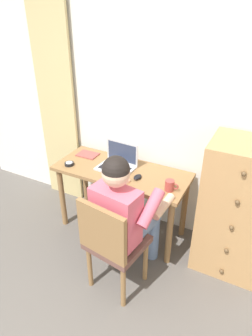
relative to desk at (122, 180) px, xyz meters
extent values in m
cube|color=silver|center=(0.27, 0.34, 0.64)|extent=(4.80, 0.05, 2.50)
cube|color=#CCB77A|center=(-0.93, 0.27, 0.54)|extent=(0.47, 0.03, 2.29)
cube|color=olive|center=(0.00, 0.00, 0.09)|extent=(1.29, 0.54, 0.03)
cylinder|color=olive|center=(-0.59, -0.21, -0.26)|extent=(0.06, 0.06, 0.68)
cylinder|color=olive|center=(0.59, -0.21, -0.26)|extent=(0.06, 0.06, 0.68)
cylinder|color=olive|center=(-0.59, 0.21, -0.26)|extent=(0.06, 0.06, 0.68)
cylinder|color=olive|center=(0.59, 0.21, -0.26)|extent=(0.06, 0.06, 0.68)
cube|color=tan|center=(1.07, 0.04, 0.00)|extent=(0.58, 0.47, 1.21)
sphere|color=brown|center=(1.07, -0.21, -0.49)|extent=(0.04, 0.04, 0.04)
sphere|color=brown|center=(1.07, -0.21, -0.24)|extent=(0.04, 0.04, 0.04)
sphere|color=brown|center=(1.07, -0.21, 0.00)|extent=(0.04, 0.04, 0.04)
sphere|color=brown|center=(1.07, -0.21, 0.24)|extent=(0.04, 0.04, 0.04)
sphere|color=brown|center=(1.07, -0.21, 0.48)|extent=(0.04, 0.04, 0.04)
cube|color=brown|center=(0.29, -0.62, -0.15)|extent=(0.47, 0.46, 0.05)
cube|color=olive|center=(0.27, -0.80, 0.08)|extent=(0.42, 0.10, 0.42)
cylinder|color=olive|center=(0.48, -0.48, -0.39)|extent=(0.04, 0.04, 0.43)
cylinder|color=olive|center=(0.15, -0.44, -0.39)|extent=(0.04, 0.04, 0.43)
cylinder|color=olive|center=(0.44, -0.80, -0.39)|extent=(0.04, 0.04, 0.43)
cylinder|color=olive|center=(0.10, -0.75, -0.39)|extent=(0.04, 0.04, 0.43)
cylinder|color=#6B84AD|center=(0.41, -0.41, -0.11)|extent=(0.19, 0.42, 0.14)
cylinder|color=#6B84AD|center=(0.23, -0.39, -0.11)|extent=(0.19, 0.42, 0.14)
cylinder|color=#6B84AD|center=(0.44, -0.21, -0.36)|extent=(0.11, 0.11, 0.50)
cylinder|color=#6B84AD|center=(0.26, -0.19, -0.36)|extent=(0.11, 0.11, 0.50)
cube|color=#D1566B|center=(0.29, -0.63, 0.12)|extent=(0.38, 0.25, 0.46)
cylinder|color=#D1566B|center=(0.52, -0.53, 0.21)|extent=(0.13, 0.31, 0.25)
cylinder|color=#D1566B|center=(0.09, -0.47, 0.21)|extent=(0.13, 0.31, 0.25)
cylinder|color=#DBAD8E|center=(0.55, -0.33, 0.10)|extent=(0.11, 0.28, 0.11)
cylinder|color=#DBAD8E|center=(0.12, -0.27, 0.10)|extent=(0.11, 0.28, 0.11)
sphere|color=#DBAD8E|center=(0.29, -0.62, 0.48)|extent=(0.20, 0.20, 0.20)
sphere|color=black|center=(0.29, -0.62, 0.51)|extent=(0.20, 0.20, 0.20)
cube|color=#B7BABF|center=(-0.06, -0.01, 0.12)|extent=(0.35, 0.26, 0.02)
cube|color=black|center=(-0.06, -0.02, 0.13)|extent=(0.29, 0.17, 0.00)
cube|color=#B7BABF|center=(-0.05, 0.11, 0.24)|extent=(0.34, 0.03, 0.22)
cube|color=#2D3851|center=(-0.05, 0.11, 0.24)|extent=(0.31, 0.02, 0.18)
ellipsoid|color=black|center=(0.20, -0.07, 0.13)|extent=(0.07, 0.10, 0.03)
cylinder|color=black|center=(-0.50, -0.15, 0.13)|extent=(0.09, 0.09, 0.03)
cylinder|color=silver|center=(-0.50, -0.15, 0.14)|extent=(0.06, 0.06, 0.00)
cube|color=#994742|center=(-0.46, 0.11, 0.12)|extent=(0.21, 0.15, 0.01)
cylinder|color=#9E3D38|center=(0.52, -0.11, 0.16)|extent=(0.08, 0.08, 0.09)
torus|color=#9E3D38|center=(0.57, -0.11, 0.16)|extent=(0.06, 0.01, 0.06)
camera|label=1|loc=(1.16, -2.15, 1.54)|focal=32.00mm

